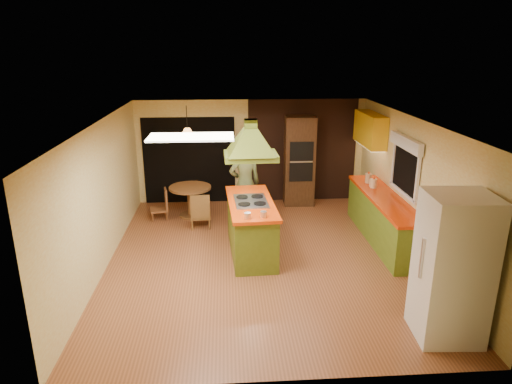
{
  "coord_description": "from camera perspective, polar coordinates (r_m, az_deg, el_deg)",
  "views": [
    {
      "loc": [
        -0.62,
        -7.58,
        3.72
      ],
      "look_at": [
        -0.08,
        0.35,
        1.15
      ],
      "focal_mm": 32.0,
      "sensor_mm": 36.0,
      "label": 1
    }
  ],
  "objects": [
    {
      "name": "man",
      "position": [
        9.61,
        -1.4,
        1.03
      ],
      "size": [
        0.77,
        0.6,
        1.86
      ],
      "primitive_type": "imported",
      "rotation": [
        0.0,
        0.0,
        3.4
      ],
      "color": "#525C30",
      "rests_on": "ground"
    },
    {
      "name": "nook_opening",
      "position": [
        11.17,
        -8.32,
        3.9
      ],
      "size": [
        2.2,
        0.03,
        2.1
      ],
      "primitive_type": "cube",
      "color": "black",
      "rests_on": "ground"
    },
    {
      "name": "room_walls",
      "position": [
        8.0,
        0.73,
        -0.07
      ],
      "size": [
        5.5,
        6.5,
        6.5
      ],
      "color": "beige",
      "rests_on": "ground"
    },
    {
      "name": "pendant_lamp",
      "position": [
        10.0,
        -8.56,
        7.22
      ],
      "size": [
        0.47,
        0.47,
        0.24
      ],
      "primitive_type": "cone",
      "rotation": [
        0.0,
        0.0,
        0.34
      ],
      "color": "#FF9E3F",
      "rests_on": "ceiling_plane"
    },
    {
      "name": "ceiling_plane",
      "position": [
        7.71,
        0.76,
        8.8
      ],
      "size": [
        6.5,
        6.5,
        0.0
      ],
      "primitive_type": "plane",
      "rotation": [
        3.14,
        0.0,
        0.0
      ],
      "color": "silver",
      "rests_on": "room_walls"
    },
    {
      "name": "range_hood",
      "position": [
        7.98,
        -0.67,
        7.33
      ],
      "size": [
        0.95,
        0.7,
        0.78
      ],
      "rotation": [
        0.0,
        0.0,
        0.03
      ],
      "color": "#556519",
      "rests_on": "ceiling_plane"
    },
    {
      "name": "brick_panel",
      "position": [
        11.25,
        5.79,
        5.14
      ],
      "size": [
        2.64,
        0.03,
        2.5
      ],
      "primitive_type": "cube",
      "color": "#381E14",
      "rests_on": "ground"
    },
    {
      "name": "canister_medium",
      "position": [
        9.66,
        14.48,
        1.06
      ],
      "size": [
        0.14,
        0.14,
        0.19
      ],
      "primitive_type": "cylinder",
      "rotation": [
        0.0,
        0.0,
        -0.02
      ],
      "color": "#FEF0CD",
      "rests_on": "right_counter"
    },
    {
      "name": "window_right",
      "position": [
        8.86,
        18.23,
        4.3
      ],
      "size": [
        0.12,
        1.35,
        1.06
      ],
      "color": "black",
      "rests_on": "room_walls"
    },
    {
      "name": "dining_table",
      "position": [
        10.34,
        -8.2,
        -0.45
      ],
      "size": [
        0.94,
        0.94,
        0.71
      ],
      "rotation": [
        0.0,
        0.0,
        0.02
      ],
      "color": "brown",
      "rests_on": "ground"
    },
    {
      "name": "right_counter",
      "position": [
        9.33,
        15.61,
        -3.22
      ],
      "size": [
        0.62,
        3.05,
        0.92
      ],
      "color": "olive",
      "rests_on": "ground"
    },
    {
      "name": "wall_oven",
      "position": [
        11.0,
        5.43,
        3.9
      ],
      "size": [
        0.73,
        0.62,
        2.14
      ],
      "rotation": [
        0.0,
        0.0,
        -0.04
      ],
      "color": "#4E2F19",
      "rests_on": "ground"
    },
    {
      "name": "kitchen_island",
      "position": [
        8.48,
        -0.63,
        -4.36
      ],
      "size": [
        0.92,
        2.06,
        1.02
      ],
      "rotation": [
        0.0,
        0.0,
        0.05
      ],
      "color": "#61741D",
      "rests_on": "ground"
    },
    {
      "name": "refrigerator",
      "position": [
        6.45,
        23.35,
        -8.71
      ],
      "size": [
        0.86,
        0.82,
        1.98
      ],
      "primitive_type": "cube",
      "rotation": [
        0.0,
        0.0,
        -0.06
      ],
      "color": "white",
      "rests_on": "ground"
    },
    {
      "name": "ground",
      "position": [
        8.47,
        0.69,
        -8.14
      ],
      "size": [
        6.5,
        6.5,
        0.0
      ],
      "primitive_type": "plane",
      "color": "#975531",
      "rests_on": "ground"
    },
    {
      "name": "chair_near",
      "position": [
        9.75,
        -6.97,
        -2.22
      ],
      "size": [
        0.44,
        0.44,
        0.77
      ],
      "primitive_type": null,
      "rotation": [
        0.0,
        0.0,
        3.2
      ],
      "color": "brown",
      "rests_on": "ground"
    },
    {
      "name": "canister_small",
      "position": [
        9.76,
        14.3,
        1.13
      ],
      "size": [
        0.14,
        0.14,
        0.15
      ],
      "primitive_type": "cylinder",
      "rotation": [
        0.0,
        0.0,
        0.24
      ],
      "color": "#FBEBCA",
      "rests_on": "right_counter"
    },
    {
      "name": "canister_large",
      "position": [
        9.98,
        13.88,
        1.68
      ],
      "size": [
        0.15,
        0.15,
        0.2
      ],
      "primitive_type": "cylinder",
      "rotation": [
        0.0,
        0.0,
        -0.13
      ],
      "color": "beige",
      "rests_on": "right_counter"
    },
    {
      "name": "fluor_panel",
      "position": [
        6.52,
        -8.12,
        6.81
      ],
      "size": [
        1.2,
        0.6,
        0.03
      ],
      "primitive_type": "cube",
      "color": "white",
      "rests_on": "ceiling_plane"
    },
    {
      "name": "chair_left",
      "position": [
        10.38,
        -12.06,
        -1.5
      ],
      "size": [
        0.44,
        0.44,
        0.68
      ],
      "primitive_type": null,
      "rotation": [
        0.0,
        0.0,
        -1.37
      ],
      "color": "brown",
      "rests_on": "ground"
    },
    {
      "name": "upper_cabinets",
      "position": [
        10.44,
        14.07,
        7.62
      ],
      "size": [
        0.34,
        1.4,
        0.7
      ],
      "primitive_type": "cube",
      "color": "yellow",
      "rests_on": "room_walls"
    }
  ]
}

